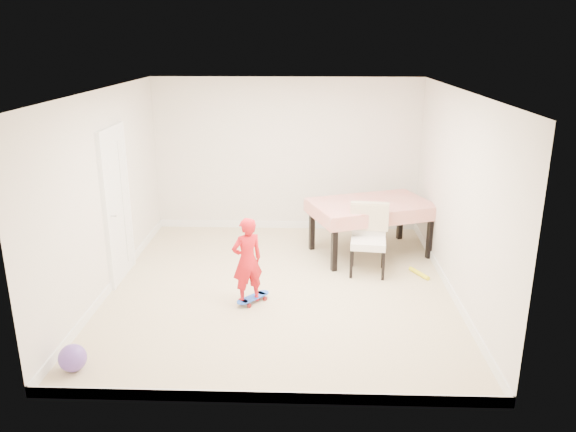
{
  "coord_description": "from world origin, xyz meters",
  "views": [
    {
      "loc": [
        0.35,
        -6.88,
        3.21
      ],
      "look_at": [
        0.1,
        0.2,
        0.95
      ],
      "focal_mm": 35.0,
      "sensor_mm": 36.0,
      "label": 1
    }
  ],
  "objects_px": {
    "skateboard": "(253,299)",
    "child": "(247,263)",
    "balloon": "(73,358)",
    "dining_chair": "(368,240)",
    "dining_table": "(370,228)"
  },
  "relations": [
    {
      "from": "dining_table",
      "to": "skateboard",
      "type": "height_order",
      "value": "dining_table"
    },
    {
      "from": "dining_table",
      "to": "dining_chair",
      "type": "relative_size",
      "value": 1.78
    },
    {
      "from": "dining_table",
      "to": "balloon",
      "type": "bearing_deg",
      "value": -155.08
    },
    {
      "from": "child",
      "to": "balloon",
      "type": "distance_m",
      "value": 2.27
    },
    {
      "from": "dining_chair",
      "to": "skateboard",
      "type": "relative_size",
      "value": 1.97
    },
    {
      "from": "dining_chair",
      "to": "skateboard",
      "type": "xyz_separation_m",
      "value": [
        -1.54,
        -0.99,
        -0.46
      ]
    },
    {
      "from": "skateboard",
      "to": "child",
      "type": "distance_m",
      "value": 0.52
    },
    {
      "from": "dining_table",
      "to": "child",
      "type": "height_order",
      "value": "child"
    },
    {
      "from": "dining_table",
      "to": "dining_chair",
      "type": "bearing_deg",
      "value": -118.17
    },
    {
      "from": "dining_chair",
      "to": "child",
      "type": "xyz_separation_m",
      "value": [
        -1.6,
        -1.03,
        0.06
      ]
    },
    {
      "from": "dining_table",
      "to": "child",
      "type": "bearing_deg",
      "value": -153.94
    },
    {
      "from": "dining_chair",
      "to": "skateboard",
      "type": "height_order",
      "value": "dining_chair"
    },
    {
      "from": "skateboard",
      "to": "child",
      "type": "height_order",
      "value": "child"
    },
    {
      "from": "child",
      "to": "balloon",
      "type": "xyz_separation_m",
      "value": [
        -1.61,
        -1.55,
        -0.41
      ]
    },
    {
      "from": "dining_table",
      "to": "skateboard",
      "type": "distance_m",
      "value": 2.43
    }
  ]
}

